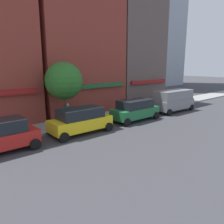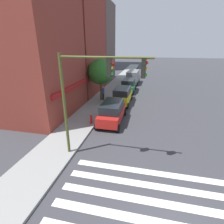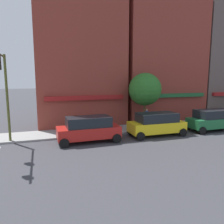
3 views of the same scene
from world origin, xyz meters
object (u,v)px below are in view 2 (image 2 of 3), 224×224
Objects in this scene: fire_hydrant at (91,119)px; suv_red at (112,112)px; van_grey at (133,77)px; traffic_signal at (93,86)px; street_tree at (101,72)px; suv_yellow at (122,95)px; suv_green at (129,85)px; pedestrian_blue_shirt at (103,93)px.

suv_red is at bearing -56.65° from fire_hydrant.
traffic_signal is at bearing -178.13° from van_grey.
fire_hydrant is (-18.97, 1.70, -0.67)m from van_grey.
street_tree is at bearing 24.08° from suv_red.
suv_red is 5.61× the size of fire_hydrant.
suv_green is at bearing 0.29° from suv_yellow.
van_grey is 19.06m from fire_hydrant.
suv_red is 17.85m from van_grey.
suv_green is 0.91× the size of street_tree.
street_tree reaches higher than suv_yellow.
suv_red is at bearing 1.65° from traffic_signal.
suv_green is at bearing -5.60° from pedestrian_blue_shirt.
fire_hydrant is (4.56, 1.86, -4.10)m from traffic_signal.
van_grey is 11.92m from pedestrian_blue_shirt.
suv_red and suv_green have the same top height.
suv_yellow is at bearing -95.00° from street_tree.
suv_green is (17.40, 0.16, -3.68)m from traffic_signal.
street_tree is at bearing 85.29° from suv_yellow.
fire_hydrant is (-6.95, 1.70, -0.42)m from suv_yellow.
street_tree reaches higher than fire_hydrant.
suv_yellow is (11.51, 0.16, -3.68)m from traffic_signal.
street_tree is (-11.77, 2.80, 2.47)m from van_grey.
suv_green is 6.13m from van_grey.
traffic_signal is at bearing -178.99° from suv_red.
suv_green is at bearing -178.53° from van_grey.
fire_hydrant is (-1.12, 1.70, -0.42)m from suv_red.
pedestrian_blue_shirt is at bearing 21.73° from suv_red.
traffic_signal is at bearing -147.84° from pedestrian_blue_shirt.
street_tree reaches higher than van_grey.
suv_red is at bearing -179.90° from suv_green.
traffic_signal is 17.79m from suv_green.
traffic_signal is 12.09m from suv_yellow.
suv_red is 0.93× the size of van_grey.
suv_green reaches higher than fire_hydrant.
street_tree is (6.08, 2.80, 2.73)m from suv_red.
suv_yellow is 12.02m from van_grey.
suv_yellow is 0.93× the size of van_grey.
van_grey is at bearing 6.88° from pedestrian_blue_shirt.
van_grey is at bearing -0.64° from suv_red.
suv_red is 2.67× the size of pedestrian_blue_shirt.
pedestrian_blue_shirt is at bearing 169.08° from van_grey.
van_grey is 12.35m from street_tree.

